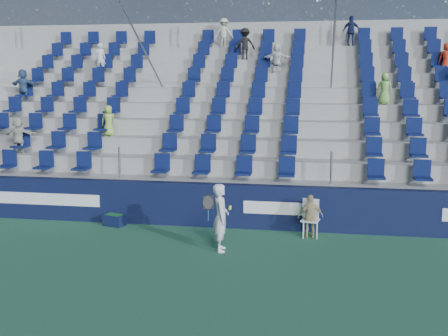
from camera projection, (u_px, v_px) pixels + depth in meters
The scene contains 7 objects.
ground at pixel (194, 264), 12.42m from camera, with size 70.00×70.00×0.00m, color #2A6345.
sponsor_wall at pixel (219, 205), 15.38m from camera, with size 24.00×0.32×1.20m.
grandstand at pixel (244, 132), 20.09m from camera, with size 24.00×8.17×6.63m.
tennis_player at pixel (221, 217), 13.22m from camera, with size 0.69×0.66×1.62m.
line_judge_chair at pixel (311, 215), 14.49m from camera, with size 0.50×0.51×0.97m.
line_judge at pixel (310, 216), 14.34m from camera, with size 0.66×0.27×1.12m, color tan.
ball_bin at pixel (114, 219), 15.55m from camera, with size 0.65×0.52×0.32m.
Camera 1 is at (2.70, -11.62, 4.11)m, focal length 45.00 mm.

